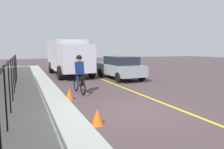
% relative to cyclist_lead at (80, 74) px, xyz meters
% --- Properties ---
extents(ground_plane, '(80.00, 80.00, 0.00)m').
position_rel_cyclist_lead_xyz_m(ground_plane, '(-3.67, -0.95, -0.91)').
color(ground_plane, '#46383B').
extents(lane_line_centre, '(36.00, 0.12, 0.01)m').
position_rel_cyclist_lead_xyz_m(lane_line_centre, '(-3.67, -2.55, -0.91)').
color(lane_line_centre, yellow).
rests_on(lane_line_centre, ground).
extents(sidewalk, '(40.00, 3.20, 0.15)m').
position_rel_cyclist_lead_xyz_m(sidewalk, '(-3.67, 2.45, -0.84)').
color(sidewalk, '#9A9F98').
rests_on(sidewalk, ground).
extents(iron_fence, '(15.90, 0.04, 1.60)m').
position_rel_cyclist_lead_xyz_m(iron_fence, '(-2.67, 2.85, 0.39)').
color(iron_fence, black).
rests_on(iron_fence, sidewalk).
extents(cyclist_lead, '(1.71, 0.38, 1.83)m').
position_rel_cyclist_lead_xyz_m(cyclist_lead, '(0.00, 0.00, 0.00)').
color(cyclist_lead, black).
rests_on(cyclist_lead, ground).
extents(patrol_sedan, '(4.47, 2.08, 1.58)m').
position_rel_cyclist_lead_xyz_m(patrol_sedan, '(3.70, -3.81, -0.09)').
color(patrol_sedan, '#8D96A0').
rests_on(patrol_sedan, ground).
extents(box_truck_background, '(6.75, 2.64, 2.78)m').
position_rel_cyclist_lead_xyz_m(box_truck_background, '(7.26, -0.92, 0.64)').
color(box_truck_background, '#B2B3BE').
rests_on(box_truck_background, ground).
extents(traffic_cone_near, '(0.36, 0.36, 0.49)m').
position_rel_cyclist_lead_xyz_m(traffic_cone_near, '(-1.07, 0.70, -0.66)').
color(traffic_cone_near, '#E7550E').
rests_on(traffic_cone_near, ground).
extents(traffic_cone_far, '(0.36, 0.36, 0.46)m').
position_rel_cyclist_lead_xyz_m(traffic_cone_far, '(-4.31, 0.58, -0.68)').
color(traffic_cone_far, orange).
rests_on(traffic_cone_far, ground).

